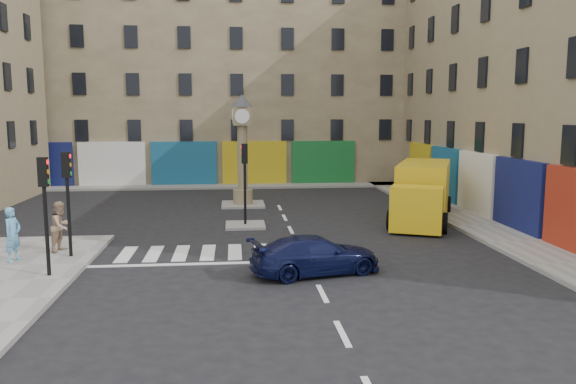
{
  "coord_description": "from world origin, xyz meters",
  "views": [
    {
      "loc": [
        -2.51,
        -17.47,
        5.16
      ],
      "look_at": [
        -0.31,
        5.02,
        2.0
      ],
      "focal_mm": 35.0,
      "sensor_mm": 36.0,
      "label": 1
    }
  ],
  "objects": [
    {
      "name": "pedestrian_tan",
      "position": [
        -8.85,
        3.45,
        1.07
      ],
      "size": [
        0.94,
        1.07,
        1.84
      ],
      "primitive_type": "imported",
      "rotation": [
        0.0,
        0.0,
        1.26
      ],
      "color": "tan",
      "rests_on": "sidewalk_left"
    },
    {
      "name": "yellow_van",
      "position": [
        6.64,
        8.78,
        1.37
      ],
      "size": [
        5.04,
        7.85,
        2.75
      ],
      "rotation": [
        0.0,
        0.0,
        -0.4
      ],
      "color": "gold",
      "rests_on": "ground"
    },
    {
      "name": "navy_sedan",
      "position": [
        0.1,
        0.07,
        0.62
      ],
      "size": [
        4.57,
        2.73,
        1.24
      ],
      "primitive_type": "imported",
      "rotation": [
        0.0,
        0.0,
        1.82
      ],
      "color": "black",
      "rests_on": "ground"
    },
    {
      "name": "island_far",
      "position": [
        -2.0,
        14.0,
        0.06
      ],
      "size": [
        2.4,
        2.4,
        0.12
      ],
      "primitive_type": "cube",
      "color": "gray",
      "rests_on": "ground"
    },
    {
      "name": "island_near",
      "position": [
        -2.0,
        8.0,
        0.06
      ],
      "size": [
        1.8,
        1.8,
        0.12
      ],
      "primitive_type": "cube",
      "color": "gray",
      "rests_on": "ground"
    },
    {
      "name": "building_far",
      "position": [
        -4.0,
        28.0,
        8.5
      ],
      "size": [
        32.0,
        10.0,
        17.0
      ],
      "primitive_type": "cube",
      "color": "gray",
      "rests_on": "ground"
    },
    {
      "name": "sidewalk_right",
      "position": [
        8.7,
        10.0,
        0.07
      ],
      "size": [
        2.6,
        30.0,
        0.15
      ],
      "primitive_type": "cube",
      "color": "gray",
      "rests_on": "ground"
    },
    {
      "name": "pedestrian_blue",
      "position": [
        -10.04,
        2.09,
        1.08
      ],
      "size": [
        0.65,
        0.79,
        1.87
      ],
      "primitive_type": "imported",
      "rotation": [
        0.0,
        0.0,
        1.24
      ],
      "color": "#5BA0D1",
      "rests_on": "sidewalk_left"
    },
    {
      "name": "clock_pillar",
      "position": [
        -2.0,
        14.0,
        3.55
      ],
      "size": [
        1.2,
        1.2,
        6.1
      ],
      "color": "#897A5A",
      "rests_on": "island_far"
    },
    {
      "name": "ground",
      "position": [
        0.0,
        0.0,
        0.0
      ],
      "size": [
        120.0,
        120.0,
        0.0
      ],
      "primitive_type": "plane",
      "color": "black",
      "rests_on": "ground"
    },
    {
      "name": "traffic_light_island",
      "position": [
        -2.0,
        8.0,
        2.59
      ],
      "size": [
        0.28,
        0.22,
        3.7
      ],
      "color": "black",
      "rests_on": "island_near"
    },
    {
      "name": "sidewalk_far",
      "position": [
        -4.0,
        22.2,
        0.07
      ],
      "size": [
        32.0,
        2.4,
        0.15
      ],
      "primitive_type": "cube",
      "color": "gray",
      "rests_on": "ground"
    },
    {
      "name": "traffic_light_left_far",
      "position": [
        -8.3,
        2.6,
        2.62
      ],
      "size": [
        0.28,
        0.22,
        3.7
      ],
      "color": "black",
      "rests_on": "sidewalk_left"
    },
    {
      "name": "traffic_light_left_near",
      "position": [
        -8.3,
        0.2,
        2.62
      ],
      "size": [
        0.28,
        0.22,
        3.7
      ],
      "color": "black",
      "rests_on": "sidewalk_left"
    }
  ]
}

